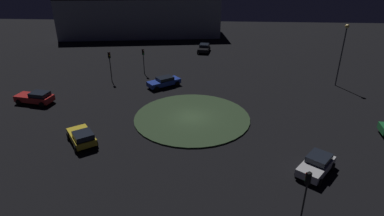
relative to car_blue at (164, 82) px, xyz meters
name	(u,v)px	position (x,y,z in m)	size (l,w,h in m)	color
ground_plane	(192,118)	(-9.40, -4.49, -0.75)	(121.35, 121.35, 0.00)	black
roundabout_island	(192,117)	(-9.40, -4.49, -0.67)	(12.96, 12.96, 0.16)	#2D4228
car_blue	(164,82)	(0.00, 0.00, 0.00)	(4.22, 4.69, 1.41)	#1E38A5
car_yellow	(82,137)	(-15.52, 5.74, 0.03)	(4.21, 3.80, 1.50)	gold
car_black	(204,48)	(18.62, -4.99, 0.01)	(4.23, 2.48, 1.43)	black
car_silver	(317,165)	(-18.76, -15.47, 0.03)	(4.30, 3.92, 1.52)	silver
car_red	(35,97)	(-6.64, 14.97, 0.06)	(2.69, 4.78, 1.56)	red
traffic_light_southwest	(306,188)	(-24.68, -12.77, 2.27)	(0.40, 0.37, 4.25)	#2D2D2D
traffic_light_northeast	(110,61)	(1.56, 7.88, 2.37)	(0.38, 0.39, 4.40)	#2D2D2D
traffic_light_northeast_near	(143,56)	(5.08, 3.81, 2.08)	(0.40, 0.37, 3.97)	#2D2D2D
streetlamp_southeast	(343,46)	(2.07, -24.08, 4.83)	(0.53, 0.53, 8.52)	#4C4C51
store_building	(141,15)	(33.08, 9.98, 3.77)	(16.66, 36.52, 9.06)	#8C939E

